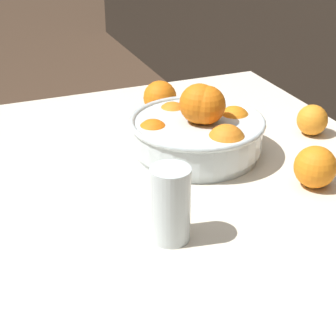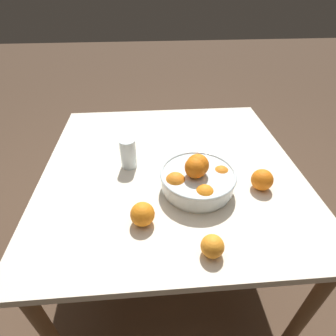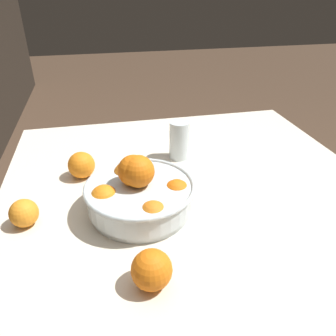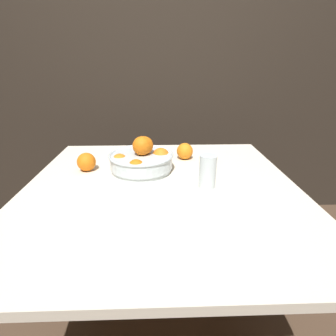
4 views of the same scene
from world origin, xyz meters
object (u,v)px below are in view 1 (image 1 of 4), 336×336
fruit_bowl (198,131)px  orange_loose_aside (312,120)px  juice_glass (170,208)px  orange_loose_front (160,97)px  orange_loose_near_bowl (315,167)px

fruit_bowl → orange_loose_aside: size_ratio=4.06×
juice_glass → fruit_bowl: bearing=147.0°
orange_loose_front → orange_loose_aside: bearing=47.7°
orange_loose_front → orange_loose_aside: 0.38m
juice_glass → orange_loose_near_bowl: 0.33m
orange_loose_aside → fruit_bowl: bearing=-90.5°
orange_loose_near_bowl → orange_loose_front: bearing=-163.0°
juice_glass → orange_loose_near_bowl: (-0.06, 0.33, -0.02)m
fruit_bowl → orange_loose_near_bowl: size_ratio=3.50×
orange_loose_near_bowl → juice_glass: bearing=-79.8°
orange_loose_front → orange_loose_aside: (0.25, 0.28, -0.01)m
fruit_bowl → orange_loose_aside: 0.29m
fruit_bowl → orange_loose_near_bowl: (0.21, 0.15, -0.01)m
fruit_bowl → juice_glass: bearing=-33.0°
fruit_bowl → juice_glass: size_ratio=2.20×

